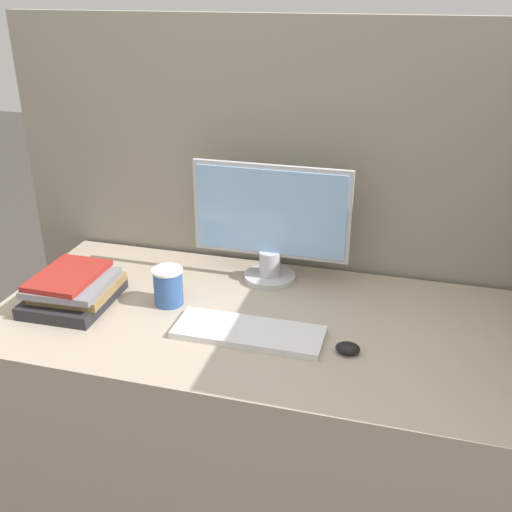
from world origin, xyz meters
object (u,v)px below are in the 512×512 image
object	(u,v)px
keyboard	(249,332)
mouse	(348,348)
monitor	(270,225)
coffee_cup	(168,286)
book_stack	(73,290)

from	to	relation	value
keyboard	mouse	size ratio (longest dim) A/B	6.33
monitor	keyboard	size ratio (longest dim) A/B	1.22
monitor	coffee_cup	world-z (taller)	monitor
book_stack	mouse	bearing A→B (deg)	-3.36
keyboard	book_stack	world-z (taller)	book_stack
keyboard	coffee_cup	distance (m)	0.32
book_stack	keyboard	bearing A→B (deg)	-3.61
monitor	book_stack	bearing A→B (deg)	-149.63
keyboard	mouse	world-z (taller)	mouse
mouse	monitor	bearing A→B (deg)	129.92
monitor	keyboard	xyz separation A→B (m)	(0.03, -0.36, -0.19)
coffee_cup	book_stack	distance (m)	0.30
coffee_cup	monitor	bearing A→B (deg)	43.01
keyboard	book_stack	xyz separation A→B (m)	(-0.58, 0.04, 0.04)
mouse	keyboard	bearing A→B (deg)	177.15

